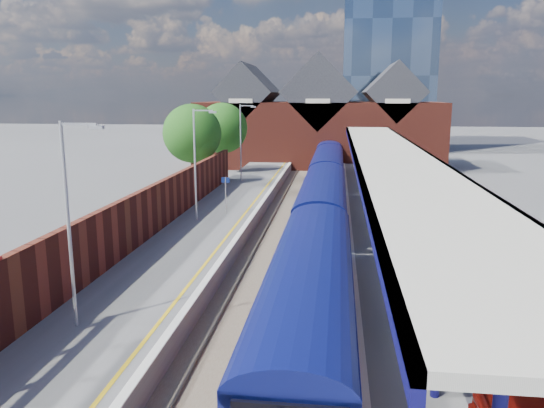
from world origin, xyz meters
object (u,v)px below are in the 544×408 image
(train, at_px, (326,181))
(lamp_post_d, at_px, (242,138))
(parked_car_silver, at_px, (532,344))
(parked_car_dark, at_px, (423,229))
(lamp_post_b, at_px, (72,213))
(parked_car_blue, at_px, (457,311))
(platform_sign, at_px, (226,189))
(lamp_post_c, at_px, (197,158))

(train, bearing_deg, lamp_post_d, 141.82)
(lamp_post_d, distance_m, parked_car_silver, 36.28)
(parked_car_dark, bearing_deg, train, 42.62)
(train, height_order, parked_car_dark, train)
(lamp_post_b, distance_m, parked_car_blue, 13.38)
(platform_sign, bearing_deg, lamp_post_d, 95.56)
(train, relative_size, parked_car_dark, 17.06)
(lamp_post_d, height_order, parked_car_silver, lamp_post_d)
(parked_car_blue, bearing_deg, lamp_post_c, 27.48)
(lamp_post_c, height_order, platform_sign, lamp_post_c)
(train, bearing_deg, parked_car_blue, -78.39)
(train, height_order, parked_car_blue, train)
(parked_car_blue, bearing_deg, parked_car_dark, -17.22)
(parked_car_silver, bearing_deg, platform_sign, 38.22)
(train, bearing_deg, lamp_post_c, -128.65)
(parked_car_dark, height_order, parked_car_blue, same)
(lamp_post_b, height_order, lamp_post_d, same)
(lamp_post_b, height_order, platform_sign, lamp_post_b)
(platform_sign, height_order, parked_car_blue, platform_sign)
(platform_sign, distance_m, parked_car_silver, 23.17)
(lamp_post_b, distance_m, platform_sign, 18.20)
(lamp_post_b, bearing_deg, parked_car_dark, 44.13)
(lamp_post_c, bearing_deg, parked_car_blue, -48.43)
(platform_sign, bearing_deg, parked_car_silver, -55.79)
(parked_car_silver, bearing_deg, lamp_post_d, 27.46)
(lamp_post_d, bearing_deg, parked_car_blue, -67.15)
(train, xyz_separation_m, parked_car_dark, (5.62, -12.75, -0.56))
(train, xyz_separation_m, parked_car_silver, (6.52, -26.97, -0.38))
(parked_car_silver, xyz_separation_m, parked_car_blue, (-1.53, 2.66, -0.18))
(lamp_post_b, bearing_deg, parked_car_blue, 6.73)
(lamp_post_b, height_order, parked_car_silver, lamp_post_b)
(lamp_post_b, xyz_separation_m, parked_car_dark, (13.48, 13.08, -3.43))
(lamp_post_d, height_order, platform_sign, lamp_post_d)
(lamp_post_c, xyz_separation_m, platform_sign, (1.36, 2.00, -2.30))
(platform_sign, xyz_separation_m, parked_car_blue, (11.48, -16.48, -1.13))
(lamp_post_c, height_order, lamp_post_d, same)
(lamp_post_d, bearing_deg, parked_car_silver, -66.55)
(train, xyz_separation_m, lamp_post_d, (-7.86, 6.18, 2.87))
(lamp_post_d, bearing_deg, train, -38.18)
(lamp_post_b, relative_size, platform_sign, 2.80)
(lamp_post_d, bearing_deg, lamp_post_b, -90.00)
(lamp_post_b, relative_size, lamp_post_d, 1.00)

